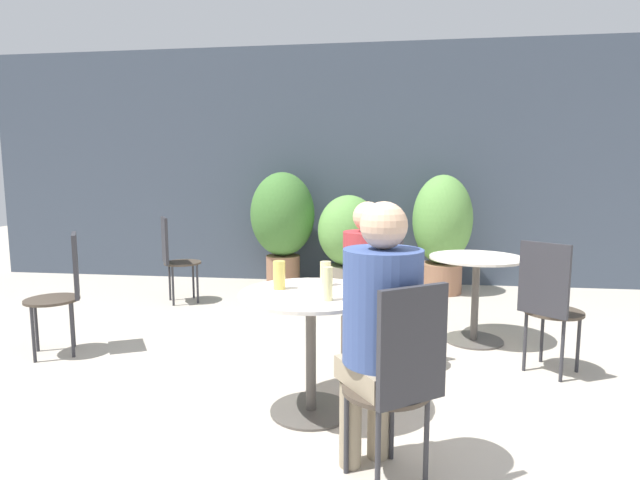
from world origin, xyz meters
The scene contains 18 objects.
ground_plane centered at (0.00, 0.00, 0.00)m, with size 20.00×20.00×0.00m, color #B2A899.
storefront_wall centered at (0.00, 3.66, 1.50)m, with size 10.00×0.06×3.00m.
cafe_table_near centered at (-0.09, -0.01, 0.54)m, with size 0.82×0.82×0.72m.
cafe_table_far centered at (1.08, 1.41, 0.52)m, with size 0.76×0.76×0.72m.
bistro_chair_0 centered at (0.40, -0.70, 0.55)m, with size 0.45×0.45×0.94m.
bistro_chair_1 centered at (0.27, 0.76, 0.55)m, with size 0.43×0.44×0.94m.
bistro_chair_2 centered at (-2.12, 0.71, 0.55)m, with size 0.45×0.44×0.94m.
bistro_chair_3 centered at (-1.94, 2.29, 0.55)m, with size 0.45×0.44×0.94m.
bistro_chair_4 centered at (1.44, 0.74, 0.55)m, with size 0.45×0.45×0.94m.
bistro_chair_5 centered at (0.35, 1.84, 0.55)m, with size 0.44×0.42×0.94m.
seated_person_0 centered at (0.31, -0.58, 0.74)m, with size 0.44×0.45×1.27m.
seated_person_1 centered at (0.20, 0.62, 0.71)m, with size 0.40×0.41×1.20m.
beer_glass_0 centered at (0.03, -0.18, 0.81)m, with size 0.06×0.06×0.18m.
beer_glass_1 centered at (-0.03, 0.18, 0.79)m, with size 0.07×0.07×0.15m.
beer_glass_2 centered at (-0.28, 0.05, 0.80)m, with size 0.07×0.07×0.17m.
potted_plant_0 centered at (-0.93, 3.21, 0.84)m, with size 0.78×0.78×1.42m.
potted_plant_1 centered at (-0.11, 3.05, 0.65)m, with size 0.72×0.72×1.15m.
potted_plant_2 centered at (0.98, 3.16, 0.77)m, with size 0.69×0.69×1.39m.
Camera 1 is at (0.33, -2.76, 1.38)m, focal length 28.00 mm.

